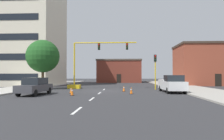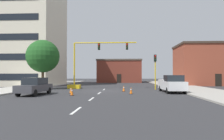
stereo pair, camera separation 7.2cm
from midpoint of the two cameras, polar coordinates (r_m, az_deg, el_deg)
The scene contains 19 objects.
ground_plane at distance 25.71m, azimuth -2.69°, elevation -5.87°, with size 160.00×160.00×0.00m, color #2D2D30.
sidewalk_left at distance 36.70m, azimuth -20.70°, elevation -4.31°, with size 6.00×56.00×0.14m, color #B2ADA3.
sidewalk_right at distance 34.88m, azimuth 19.22°, elevation -4.49°, with size 6.00×56.00×0.14m, color #9E998E.
lane_stripe_seg_0 at distance 11.97m, azimuth -9.80°, elevation -11.07°, with size 0.16×2.40×0.01m, color silver.
lane_stripe_seg_1 at distance 17.32m, azimuth -5.64°, elevation -8.05°, with size 0.16×2.40×0.01m, color silver.
lane_stripe_seg_2 at distance 22.74m, azimuth -3.48°, elevation -6.45°, with size 0.16×2.40×0.01m, color silver.
lane_stripe_seg_3 at distance 28.19m, azimuth -2.16°, elevation -5.46°, with size 0.16×2.40×0.01m, color silver.
building_tall_left at distance 44.62m, azimuth -23.61°, elevation 9.33°, with size 14.57×12.89×20.39m.
building_brick_center at distance 55.65m, azimuth 2.12°, elevation -0.32°, with size 11.59×10.13×6.01m.
building_row_right at distance 44.22m, azimuth 25.40°, elevation 1.35°, with size 12.09×8.63×7.99m.
traffic_signal_gantry at distance 30.32m, azimuth -7.98°, elevation -0.81°, with size 10.07×1.20×6.83m.
traffic_light_pole_right at distance 28.64m, azimuth 12.08°, elevation 1.69°, with size 0.32×0.47×4.80m.
tree_left_near at distance 30.32m, azimuth -18.70°, elevation 3.66°, with size 4.59×4.59×6.94m.
pickup_truck_white at distance 24.53m, azimuth 16.43°, elevation -3.75°, with size 2.18×5.46×1.99m.
sedan_dark_gray_near_left at distance 22.01m, azimuth -20.72°, elevation -4.23°, with size 2.16×4.62×1.74m.
traffic_cone_roadside_a at distance 20.36m, azimuth -11.07°, elevation -5.99°, with size 0.36×0.36×0.76m.
traffic_cone_roadside_b at distance 22.58m, azimuth -11.35°, elevation -5.51°, with size 0.36×0.36×0.77m.
traffic_cone_roadside_c at distance 24.77m, azimuth 3.39°, elevation -5.22°, with size 0.36×0.36×0.72m.
traffic_cone_roadside_d at distance 21.71m, azimuth 5.44°, elevation -5.73°, with size 0.36×0.36×0.75m.
Camera 2 is at (2.70, -25.49, 2.03)m, focal length 32.67 mm.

